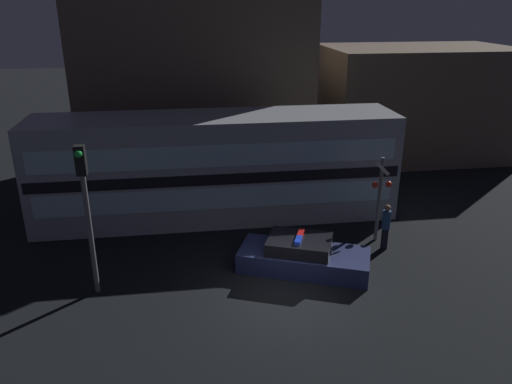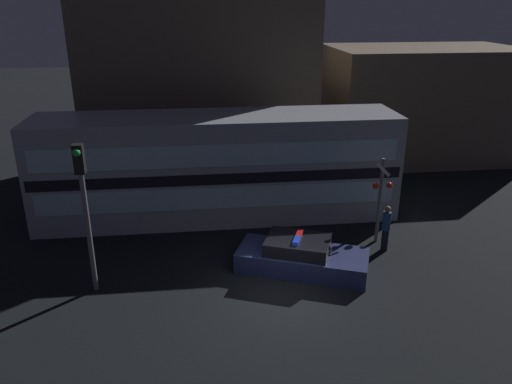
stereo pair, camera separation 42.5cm
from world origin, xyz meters
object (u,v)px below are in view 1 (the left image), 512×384
Objects in this scene: pedestrian at (386,227)px; train at (216,167)px; police_car at (303,257)px; traffic_light_corner at (86,201)px; crossing_signal_near at (380,194)px.

train is at bearing 146.01° from pedestrian.
police_car is 2.67× the size of pedestrian.
traffic_light_corner is at bearing -127.73° from train.
police_car is at bearing 3.90° from traffic_light_corner.
traffic_light_corner is (-10.29, -2.25, 1.25)m from crossing_signal_near.
traffic_light_corner is (-4.30, -5.56, 0.97)m from train.
crossing_signal_near is (5.98, -3.31, -0.29)m from train.
police_car is at bearing -163.07° from pedestrian.
train is at bearing 138.97° from police_car.
traffic_light_corner is at bearing -171.70° from pedestrian.
train is 7.37m from pedestrian.
train is 3.12× the size of police_car.
train reaches higher than crossing_signal_near.
crossing_signal_near reaches higher than police_car.
pedestrian is at bearing -33.99° from train.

